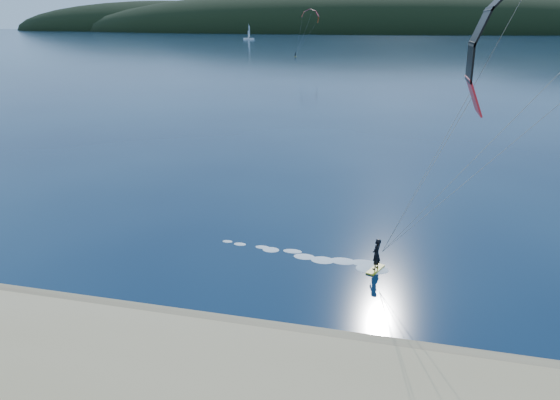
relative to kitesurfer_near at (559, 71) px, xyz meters
name	(u,v)px	position (x,y,z in m)	size (l,w,h in m)	color
ground	(109,378)	(-17.34, -8.37, -12.29)	(1800.00, 1800.00, 0.00)	#071834
wet_sand	(158,320)	(-17.34, -3.87, -12.24)	(220.00, 2.50, 0.10)	#8A7050
headland	(405,32)	(-16.71, 736.91, -12.29)	(1200.00, 310.00, 140.00)	black
kitesurfer_near	(559,71)	(0.00, 0.00, 0.00)	(22.59, 7.68, 16.47)	gold
kitesurfer_far	(310,19)	(-47.15, 192.71, 2.72)	(11.15, 4.99, 18.04)	gold
sailboat	(249,38)	(-135.55, 393.70, -11.36)	(8.61, 5.70, 12.59)	white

